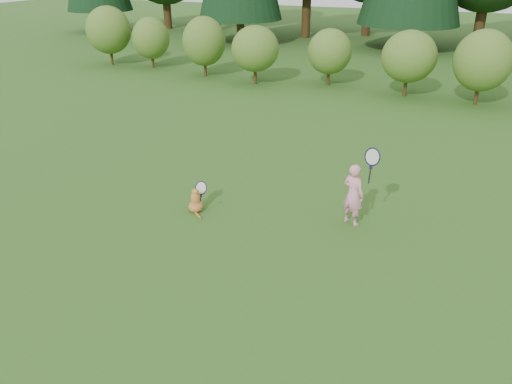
% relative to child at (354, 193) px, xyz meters
% --- Properties ---
extents(ground, '(100.00, 100.00, 0.00)m').
position_rel_child_xyz_m(ground, '(-2.07, -1.52, -0.70)').
color(ground, '#2E4E16').
rests_on(ground, ground).
extents(shrub_row, '(28.00, 3.00, 2.80)m').
position_rel_child_xyz_m(shrub_row, '(-2.07, 11.48, 0.70)').
color(shrub_row, '#507123').
rests_on(shrub_row, ground).
extents(child, '(0.78, 0.50, 1.99)m').
position_rel_child_xyz_m(child, '(0.00, 0.00, 0.00)').
color(child, pink).
rests_on(child, ground).
extents(cat, '(0.54, 0.83, 0.72)m').
position_rel_child_xyz_m(cat, '(-3.29, -0.75, -0.42)').
color(cat, '#BD7424').
rests_on(cat, ground).
extents(tennis_ball, '(0.07, 0.07, 0.07)m').
position_rel_child_xyz_m(tennis_ball, '(-3.07, -1.11, -0.04)').
color(tennis_ball, '#99D218').
rests_on(tennis_ball, ground).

